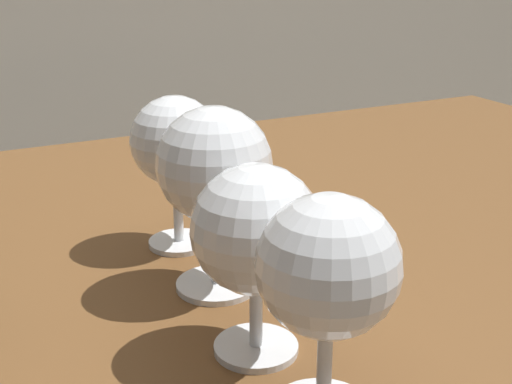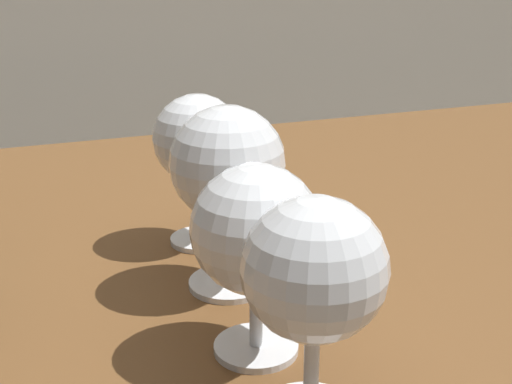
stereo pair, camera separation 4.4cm
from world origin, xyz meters
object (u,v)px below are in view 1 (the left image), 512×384
object	(u,v)px
wine_glass_port	(328,273)
wine_glass_pinot	(214,169)
wine_glass_merlot	(174,143)
wine_glass_chardonnay	(256,232)

from	to	relation	value
wine_glass_port	wine_glass_pinot	size ratio (longest dim) A/B	0.93
wine_glass_pinot	wine_glass_merlot	distance (m)	0.10
wine_glass_chardonnay	wine_glass_merlot	size ratio (longest dim) A/B	0.95
wine_glass_chardonnay	wine_glass_pinot	world-z (taller)	wine_glass_pinot
wine_glass_chardonnay	wine_glass_pinot	xyz separation A→B (m)	(0.01, 0.10, 0.01)
wine_glass_chardonnay	wine_glass_pinot	distance (m)	0.10
wine_glass_port	wine_glass_chardonnay	xyz separation A→B (m)	(-0.00, 0.08, -0.01)
wine_glass_port	wine_glass_chardonnay	distance (m)	0.08
wine_glass_pinot	wine_glass_port	bearing A→B (deg)	-92.60
wine_glass_merlot	wine_glass_port	bearing A→B (deg)	-92.11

